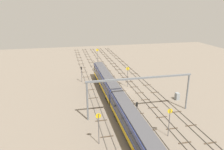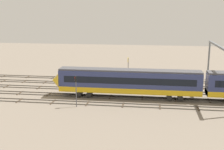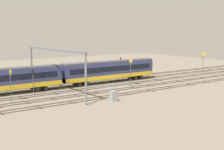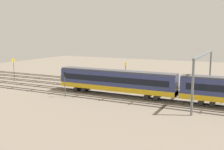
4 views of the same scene
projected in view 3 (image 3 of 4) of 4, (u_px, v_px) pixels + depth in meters
name	position (u px, v px, depth m)	size (l,w,h in m)	color
ground_plane	(112.00, 86.00, 66.73)	(143.37, 143.37, 0.00)	gray
track_near_foreground	(138.00, 92.00, 59.96)	(127.37, 2.40, 0.16)	#59544C
track_second_near	(125.00, 89.00, 63.34)	(127.37, 2.40, 0.16)	#59544C
track_middle	(112.00, 86.00, 66.72)	(127.37, 2.40, 0.16)	#59544C
track_with_train	(101.00, 83.00, 70.10)	(127.37, 2.40, 0.16)	#59544C
track_far_background	(91.00, 81.00, 73.48)	(127.37, 2.40, 0.16)	#59544C
train	(2.00, 81.00, 56.97)	(75.20, 3.24, 4.80)	navy
overhead_gantry	(54.00, 59.00, 57.85)	(0.40, 22.95, 8.43)	slate
speed_sign_near_foreground	(11.00, 81.00, 51.24)	(0.14, 0.93, 5.46)	#4C4C51
speed_sign_mid_trackside	(131.00, 68.00, 66.03)	(0.14, 0.97, 5.93)	#4C4C51
speed_sign_distant_end	(203.00, 59.00, 86.44)	(0.14, 1.03, 5.84)	#4C4C51
signal_light_trackside_approach	(120.00, 64.00, 80.25)	(0.31, 0.32, 4.92)	#4C4C51
signal_light_trackside_departure	(33.00, 78.00, 57.85)	(0.31, 0.32, 4.58)	#4C4C51
relay_cabinet	(113.00, 96.00, 52.12)	(1.11, 0.87, 1.80)	gray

